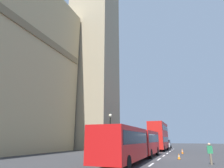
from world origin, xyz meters
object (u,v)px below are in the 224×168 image
at_px(traffic_cone_middle, 182,152).
at_px(pedestrian_near_cones, 210,153).
at_px(articulated_bus, 135,142).
at_px(double_decker_bus, 159,135).
at_px(traffic_cone_west, 179,157).
at_px(traffic_cone_east, 182,150).
at_px(sedan_lead, 167,144).
at_px(street_lamp, 110,131).

xyz_separation_m(traffic_cone_middle, pedestrian_near_cones, (-11.81, -2.48, 0.63)).
height_order(articulated_bus, double_decker_bus, double_decker_bus).
distance_m(double_decker_bus, pedestrian_near_cones, 20.25).
bearing_deg(traffic_cone_west, articulated_bus, 120.76).
bearing_deg(articulated_bus, traffic_cone_east, -15.79).
relative_size(sedan_lead, traffic_cone_east, 7.59).
xyz_separation_m(traffic_cone_west, pedestrian_near_cones, (-3.49, -2.62, 0.63)).
bearing_deg(articulated_bus, street_lamp, 43.49).
xyz_separation_m(double_decker_bus, street_lamp, (-13.17, 4.50, 0.35)).
height_order(traffic_cone_east, street_lamp, street_lamp).
xyz_separation_m(articulated_bus, sedan_lead, (28.69, -0.24, -0.83)).
height_order(sedan_lead, traffic_cone_east, sedan_lead).
bearing_deg(double_decker_bus, traffic_cone_middle, -150.67).
distance_m(double_decker_bus, traffic_cone_middle, 8.68).
xyz_separation_m(traffic_cone_west, traffic_cone_middle, (8.31, -0.14, 0.00)).
bearing_deg(pedestrian_near_cones, street_lamp, 61.96).
height_order(articulated_bus, traffic_cone_middle, articulated_bus).
bearing_deg(articulated_bus, double_decker_bus, 0.01).
xyz_separation_m(articulated_bus, traffic_cone_west, (2.35, -3.94, -1.46)).
relative_size(articulated_bus, pedestrian_near_cones, 9.70).
bearing_deg(traffic_cone_west, pedestrian_near_cones, -143.13).
relative_size(double_decker_bus, traffic_cone_middle, 16.70).
height_order(sedan_lead, pedestrian_near_cones, sedan_lead).
bearing_deg(pedestrian_near_cones, articulated_bus, 80.11).
distance_m(double_decker_bus, traffic_cone_east, 6.05).
xyz_separation_m(sedan_lead, street_lamp, (-23.93, 4.74, 2.14)).
relative_size(double_decker_bus, street_lamp, 1.84).
height_order(articulated_bus, traffic_cone_west, articulated_bus).
xyz_separation_m(traffic_cone_middle, street_lamp, (-5.91, 8.59, 2.77)).
xyz_separation_m(sedan_lead, pedestrian_near_cones, (-29.83, -6.33, -0.00)).
xyz_separation_m(double_decker_bus, sedan_lead, (10.76, -0.24, -1.80)).
relative_size(articulated_bus, sedan_lead, 3.72).
bearing_deg(sedan_lead, street_lamp, 168.79).
distance_m(articulated_bus, sedan_lead, 28.70).
height_order(articulated_bus, pedestrian_near_cones, articulated_bus).
xyz_separation_m(double_decker_bus, pedestrian_near_cones, (-19.07, -6.56, -1.80)).
distance_m(sedan_lead, traffic_cone_west, 26.61).
xyz_separation_m(sedan_lead, traffic_cone_west, (-26.34, -3.71, -0.63)).
xyz_separation_m(double_decker_bus, traffic_cone_middle, (-7.26, -4.08, -2.43)).
height_order(street_lamp, pedestrian_near_cones, street_lamp).
xyz_separation_m(sedan_lead, traffic_cone_middle, (-18.02, -3.84, -0.63)).
bearing_deg(articulated_bus, traffic_cone_middle, -20.93).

